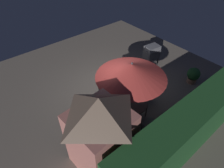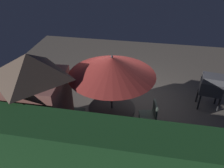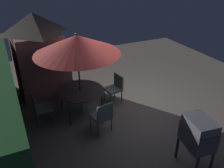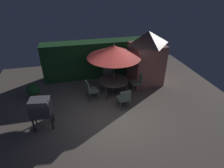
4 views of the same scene
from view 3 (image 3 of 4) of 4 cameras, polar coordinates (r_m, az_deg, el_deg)
The scene contains 9 objects.
ground_plane at distance 7.45m, azimuth 3.91°, elevation -5.40°, with size 11.00×11.00×0.00m, color #6B6056.
garden_shed at distance 8.11m, azimuth -17.31°, elevation 6.90°, with size 1.66×1.61×2.65m.
patio_table at distance 6.88m, azimuth -7.56°, elevation -1.85°, with size 1.34×1.34×0.75m.
patio_umbrella at distance 6.32m, azimuth -8.35°, elevation 9.30°, with size 2.30×2.30×2.40m.
bbq_grill at distance 5.36m, azimuth 19.86°, elevation -11.03°, with size 0.76×0.59×1.20m.
chair_near_shed at distance 6.15m, azimuth -2.29°, elevation -7.45°, with size 0.54×0.54×0.90m.
chair_far_side at distance 7.46m, azimuth 0.77°, elevation -0.61°, with size 0.51×0.52×0.90m.
chair_toward_hedge at distance 7.93m, azimuth -10.66°, elevation 0.69°, with size 0.49×0.49×0.90m.
chair_toward_house at distance 6.76m, azimuth -16.80°, elevation -5.19°, with size 0.47×0.47×0.90m.
Camera 3 is at (-5.42, 3.11, 4.05)m, focal length 38.39 mm.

